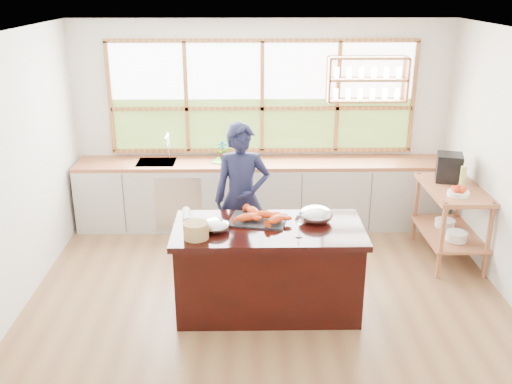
{
  "coord_description": "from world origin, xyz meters",
  "views": [
    {
      "loc": [
        -0.2,
        -5.25,
        3.14
      ],
      "look_at": [
        -0.12,
        0.15,
        1.13
      ],
      "focal_mm": 40.0,
      "sensor_mm": 36.0,
      "label": 1
    }
  ],
  "objects_px": {
    "cook": "(242,199)",
    "espresso_machine": "(449,167)",
    "island": "(268,268)",
    "wicker_basket": "(196,231)"
  },
  "relations": [
    {
      "from": "cook",
      "to": "espresso_machine",
      "type": "bearing_deg",
      "value": 7.38
    },
    {
      "from": "island",
      "to": "wicker_basket",
      "type": "distance_m",
      "value": 0.89
    },
    {
      "from": "espresso_machine",
      "to": "wicker_basket",
      "type": "height_order",
      "value": "espresso_machine"
    },
    {
      "from": "cook",
      "to": "espresso_machine",
      "type": "relative_size",
      "value": 5.26
    },
    {
      "from": "cook",
      "to": "espresso_machine",
      "type": "height_order",
      "value": "cook"
    },
    {
      "from": "espresso_machine",
      "to": "wicker_basket",
      "type": "distance_m",
      "value": 3.27
    },
    {
      "from": "island",
      "to": "espresso_machine",
      "type": "xyz_separation_m",
      "value": [
        2.19,
        1.34,
        0.61
      ]
    },
    {
      "from": "island",
      "to": "wicker_basket",
      "type": "xyz_separation_m",
      "value": [
        -0.68,
        -0.24,
        0.52
      ]
    },
    {
      "from": "cook",
      "to": "espresso_machine",
      "type": "distance_m",
      "value": 2.5
    },
    {
      "from": "cook",
      "to": "wicker_basket",
      "type": "xyz_separation_m",
      "value": [
        -0.42,
        -1.12,
        0.12
      ]
    }
  ]
}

